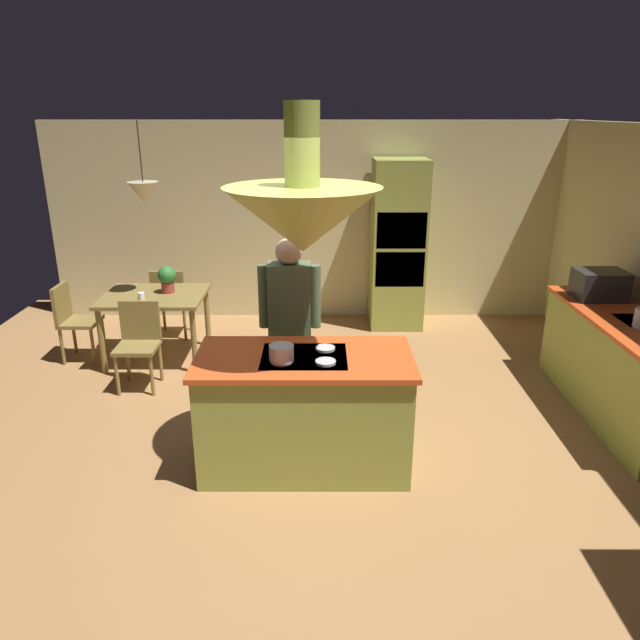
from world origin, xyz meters
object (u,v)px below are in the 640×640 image
(kitchen_island, at_px, (307,411))
(cup_on_table, at_px, (144,297))
(dining_table, at_px, (157,303))
(microwave_on_counter, at_px, (603,285))
(oven_tower, at_px, (400,245))
(chair_at_corner, at_px, (75,316))
(chair_by_back_wall, at_px, (173,298))
(chair_facing_island, at_px, (141,338))
(cooking_pot_on_cooktop, at_px, (284,353))
(person_at_island, at_px, (292,320))
(potted_plant_on_table, at_px, (170,278))

(kitchen_island, bearing_deg, cup_on_table, 133.34)
(dining_table, xyz_separation_m, microwave_on_counter, (4.54, -0.66, 0.41))
(oven_tower, bearing_deg, cup_on_table, -154.53)
(cup_on_table, bearing_deg, chair_at_corner, 165.33)
(microwave_on_counter, bearing_deg, chair_by_back_wall, 163.65)
(oven_tower, bearing_deg, kitchen_island, -108.74)
(chair_facing_island, xyz_separation_m, chair_by_back_wall, (0.00, 1.34, 0.00))
(dining_table, bearing_deg, cooking_pot_on_cooktop, -55.37)
(person_at_island, xyz_separation_m, cooking_pot_on_cooktop, (-0.02, -0.82, 0.04))
(dining_table, relative_size, potted_plant_on_table, 3.66)
(cup_on_table, relative_size, microwave_on_counter, 0.20)
(oven_tower, bearing_deg, chair_by_back_wall, -170.41)
(potted_plant_on_table, bearing_deg, microwave_on_counter, -9.57)
(chair_at_corner, bearing_deg, person_at_island, -119.59)
(oven_tower, distance_m, cooking_pot_on_cooktop, 3.60)
(chair_by_back_wall, bearing_deg, cooking_pot_on_cooktop, 117.97)
(dining_table, bearing_deg, cup_on_table, -107.38)
(chair_facing_island, distance_m, microwave_on_counter, 4.57)
(cooking_pot_on_cooktop, bearing_deg, dining_table, 124.63)
(chair_facing_island, xyz_separation_m, potted_plant_on_table, (0.14, 0.75, 0.42))
(chair_facing_island, height_order, chair_at_corner, same)
(chair_facing_island, xyz_separation_m, cooking_pot_on_cooktop, (1.54, -1.56, 0.50))
(oven_tower, distance_m, potted_plant_on_table, 2.87)
(kitchen_island, height_order, chair_by_back_wall, kitchen_island)
(cup_on_table, bearing_deg, kitchen_island, -46.66)
(chair_facing_island, height_order, chair_by_back_wall, same)
(oven_tower, height_order, person_at_island, oven_tower)
(dining_table, height_order, cup_on_table, cup_on_table)
(oven_tower, height_order, cup_on_table, oven_tower)
(dining_table, relative_size, cooking_pot_on_cooktop, 6.09)
(chair_by_back_wall, xyz_separation_m, cup_on_table, (-0.07, -0.89, 0.30))
(kitchen_island, relative_size, cup_on_table, 18.24)
(person_at_island, bearing_deg, chair_facing_island, 154.54)
(person_at_island, bearing_deg, cooking_pot_on_cooktop, -91.51)
(chair_by_back_wall, bearing_deg, dining_table, 90.00)
(chair_at_corner, bearing_deg, dining_table, -90.00)
(chair_at_corner, height_order, microwave_on_counter, microwave_on_counter)
(chair_at_corner, bearing_deg, cooking_pot_on_cooktop, -132.11)
(potted_plant_on_table, bearing_deg, chair_facing_island, -100.51)
(chair_facing_island, xyz_separation_m, microwave_on_counter, (4.54, 0.01, 0.56))
(chair_facing_island, bearing_deg, person_at_island, -25.46)
(cup_on_table, bearing_deg, person_at_island, -36.08)
(oven_tower, bearing_deg, person_at_island, -115.85)
(kitchen_island, bearing_deg, cooking_pot_on_cooktop, -140.91)
(kitchen_island, xyz_separation_m, chair_at_corner, (-2.63, 2.10, 0.04))
(oven_tower, relative_size, microwave_on_counter, 4.60)
(kitchen_island, bearing_deg, chair_facing_island, 139.93)
(cooking_pot_on_cooktop, bearing_deg, chair_by_back_wall, 117.97)
(chair_by_back_wall, height_order, chair_at_corner, same)
(chair_facing_island, bearing_deg, dining_table, 90.00)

